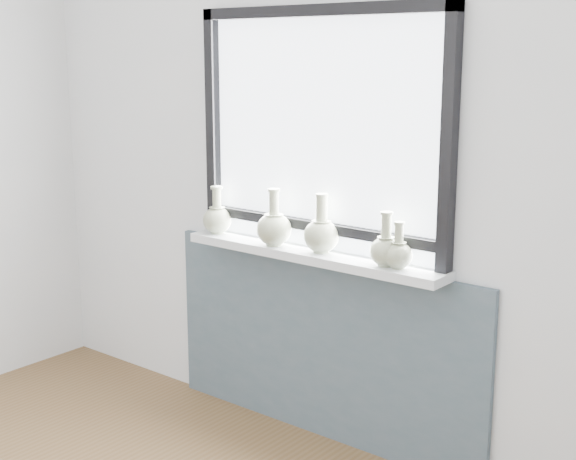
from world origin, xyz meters
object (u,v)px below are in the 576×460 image
Objects in this scene: vase_a at (217,218)px; vase_b at (274,227)px; vase_c at (321,233)px; windowsill at (311,255)px; vase_d at (386,249)px; vase_e at (398,253)px.

vase_b is at bearing -3.10° from vase_a.
windowsill is at bearing -177.04° from vase_c.
vase_d is 0.06m from vase_e.
vase_e is (0.65, 0.01, -0.02)m from vase_b.
windowsill is at bearing 7.80° from vase_b.
windowsill is 0.12m from vase_c.
windowsill is at bearing 0.59° from vase_a.
vase_b is 0.25m from vase_c.
vase_c is (0.06, 0.00, 0.10)m from windowsill.
vase_d is (0.96, -0.01, -0.00)m from vase_a.
vase_a is 1.02m from vase_e.
vase_b is 1.00× the size of vase_c.
vase_c reaches higher than windowsill.
vase_a is at bearing 176.90° from vase_b.
vase_b is at bearing -179.20° from vase_d.
vase_c is (0.62, 0.01, 0.01)m from vase_a.
vase_c is (0.24, 0.03, 0.00)m from vase_b.
vase_a reaches higher than windowsill.
windowsill is 5.85× the size of vase_d.
vase_d is (0.34, -0.02, -0.01)m from vase_c.
vase_b is 1.15× the size of vase_d.
windowsill is 0.22m from vase_b.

